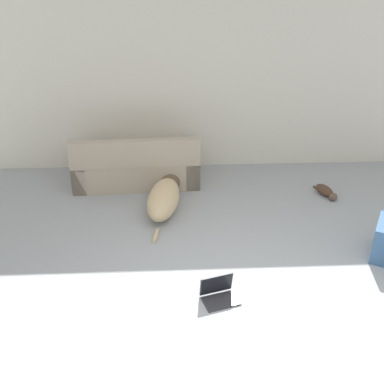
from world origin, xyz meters
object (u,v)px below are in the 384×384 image
at_px(cat, 326,191).
at_px(laptop_open, 218,291).
at_px(couch, 137,167).
at_px(dog, 165,196).

distance_m(cat, laptop_open, 2.73).
height_order(couch, dog, couch).
height_order(dog, cat, dog).
distance_m(couch, dog, 0.94).
distance_m(dog, cat, 2.28).
xyz_separation_m(cat, laptop_open, (-1.74, -2.11, 0.01)).
relative_size(couch, cat, 3.54).
bearing_deg(laptop_open, couch, 92.92).
relative_size(dog, laptop_open, 4.01).
relative_size(couch, dog, 1.20).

